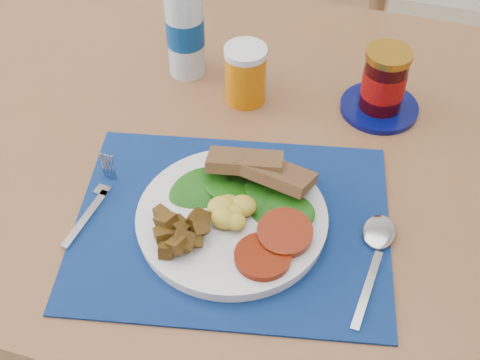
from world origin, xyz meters
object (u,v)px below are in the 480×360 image
Objects in this scene: jam_on_saucer at (383,85)px; juice_glass at (245,76)px; breakfast_plate at (227,216)px; water_bottle at (185,23)px.

juice_glass is at bearing -170.95° from jam_on_saucer.
juice_glass is (-0.06, 0.28, 0.03)m from breakfast_plate.
jam_on_saucer is at bearing 9.05° from juice_glass.
breakfast_plate is 2.76× the size of juice_glass.
juice_glass is (0.12, -0.05, -0.05)m from water_bottle.
breakfast_plate is 2.03× the size of jam_on_saucer.
water_bottle reaches higher than jam_on_saucer.
juice_glass reaches higher than breakfast_plate.
juice_glass is at bearing -20.49° from water_bottle.
juice_glass is at bearing 99.33° from breakfast_plate.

